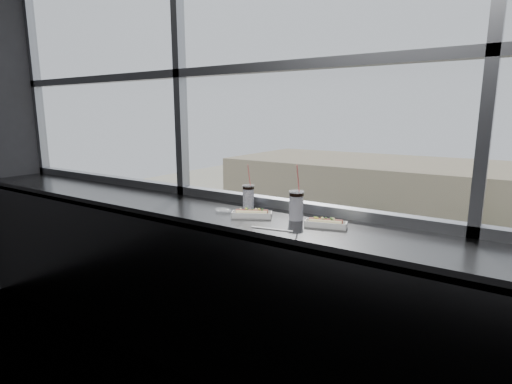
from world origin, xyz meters
The scene contains 24 objects.
wall_back_lower centered at (0.00, 1.50, 0.55)m, with size 6.00×6.00×0.00m, color black.
window_glass centered at (0.00, 1.52, 2.30)m, with size 6.00×6.00×0.00m, color silver.
window_mullions centered at (0.00, 1.50, 2.30)m, with size 6.00×0.08×2.40m, color gray, non-canonical shape.
counter centered at (0.00, 1.23, 1.07)m, with size 6.00×0.55×0.06m, color #505050.
counter_fascia centered at (0.00, 0.97, 0.55)m, with size 6.00×0.04×1.04m, color #505050.
hotdog_tray_left centered at (-0.15, 1.19, 1.12)m, with size 0.25×0.18×0.06m.
hotdog_tray_right centered at (0.30, 1.24, 1.12)m, with size 0.24×0.13×0.06m.
soda_cup_left centered at (-0.30, 1.37, 1.19)m, with size 0.08×0.08×0.29m.
soda_cup_right centered at (0.10, 1.29, 1.20)m, with size 0.09×0.09×0.33m.
loose_straw centered at (0.08, 1.03, 1.10)m, with size 0.01×0.01×0.23m, color white.
wrapper centered at (-0.37, 1.19, 1.11)m, with size 0.11×0.08×0.03m, color silver.
plaza_ground centered at (0.00, 45.00, -11.00)m, with size 120.00×120.00×0.00m, color #B7B094.
street_asphalt centered at (0.00, 21.50, -10.97)m, with size 80.00×10.00×0.06m, color black.
far_sidewalk centered at (0.00, 29.50, -10.98)m, with size 80.00×6.00×0.04m, color #B7B094.
far_building centered at (0.00, 39.50, -7.00)m, with size 50.00×14.00×8.00m, color tan.
car_far_a centered at (-11.03, 25.50, -9.78)m, with size 6.97×2.90×2.32m, color black.
car_near_b centered at (-7.77, 17.50, -9.91)m, with size 6.20×2.58×2.07m, color black.
car_far_b centered at (0.72, 25.50, -9.97)m, with size 5.84×2.44×1.95m, color #B53256.
car_near_c centered at (-0.09, 17.50, -9.85)m, with size 6.55×2.73×2.18m, color #9C3337.
car_near_a centered at (-15.92, 17.50, -9.96)m, with size 5.89×2.45×1.96m, color #959595.
pedestrian_b centered at (-0.23, 29.20, -9.81)m, with size 1.02×0.76×2.29m, color #66605B.
pedestrian_a centered at (-5.87, 29.73, -10.03)m, with size 0.83×0.62×1.87m, color #66605B.
tree_left centered at (-8.73, 29.50, -7.51)m, with size 3.29×3.29×5.14m.
tree_center centered at (-0.20, 29.50, -7.49)m, with size 3.31×3.31×5.17m.
Camera 1 is at (1.15, -0.73, 1.72)m, focal length 28.00 mm.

